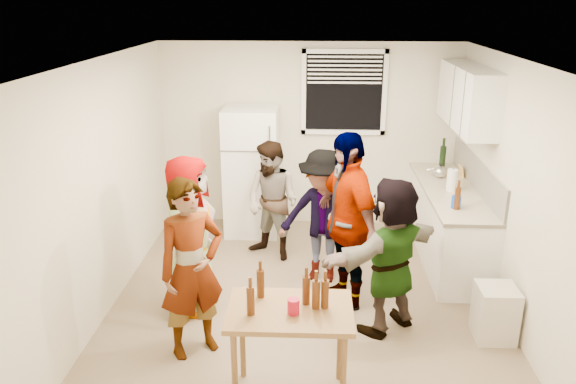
# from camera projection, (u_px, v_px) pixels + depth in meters

# --- Properties ---
(room) EXTENTS (4.00, 4.50, 2.50)m
(room) POSITION_uv_depth(u_px,v_px,m) (305.00, 302.00, 5.92)
(room) COLOR beige
(room) RESTS_ON ground
(window) EXTENTS (1.12, 0.10, 1.06)m
(window) POSITION_uv_depth(u_px,v_px,m) (344.00, 93.00, 7.37)
(window) COLOR white
(window) RESTS_ON room
(refrigerator) EXTENTS (0.70, 0.70, 1.70)m
(refrigerator) POSITION_uv_depth(u_px,v_px,m) (252.00, 171.00, 7.45)
(refrigerator) COLOR white
(refrigerator) RESTS_ON ground
(counter_lower) EXTENTS (0.60, 2.20, 0.86)m
(counter_lower) POSITION_uv_depth(u_px,v_px,m) (447.00, 225.00, 6.78)
(counter_lower) COLOR white
(counter_lower) RESTS_ON ground
(countertop) EXTENTS (0.64, 2.22, 0.04)m
(countertop) POSITION_uv_depth(u_px,v_px,m) (451.00, 190.00, 6.63)
(countertop) COLOR #C2B699
(countertop) RESTS_ON counter_lower
(backsplash) EXTENTS (0.03, 2.20, 0.36)m
(backsplash) POSITION_uv_depth(u_px,v_px,m) (477.00, 174.00, 6.55)
(backsplash) COLOR #B4AEA5
(backsplash) RESTS_ON countertop
(upper_cabinets) EXTENTS (0.34, 1.60, 0.70)m
(upper_cabinets) POSITION_uv_depth(u_px,v_px,m) (468.00, 97.00, 6.46)
(upper_cabinets) COLOR white
(upper_cabinets) RESTS_ON room
(kettle) EXTENTS (0.27, 0.25, 0.19)m
(kettle) POSITION_uv_depth(u_px,v_px,m) (440.00, 177.00, 7.03)
(kettle) COLOR silver
(kettle) RESTS_ON countertop
(paper_towel) EXTENTS (0.12, 0.12, 0.26)m
(paper_towel) POSITION_uv_depth(u_px,v_px,m) (451.00, 191.00, 6.55)
(paper_towel) COLOR white
(paper_towel) RESTS_ON countertop
(wine_bottle) EXTENTS (0.08, 0.08, 0.31)m
(wine_bottle) POSITION_uv_depth(u_px,v_px,m) (441.00, 169.00, 7.38)
(wine_bottle) COLOR black
(wine_bottle) RESTS_ON countertop
(beer_bottle_counter) EXTENTS (0.06, 0.06, 0.24)m
(beer_bottle_counter) POSITION_uv_depth(u_px,v_px,m) (456.00, 209.00, 5.98)
(beer_bottle_counter) COLOR #47230C
(beer_bottle_counter) RESTS_ON countertop
(blue_cup) EXTENTS (0.10, 0.10, 0.13)m
(blue_cup) POSITION_uv_depth(u_px,v_px,m) (455.00, 208.00, 6.02)
(blue_cup) COLOR #083FBF
(blue_cup) RESTS_ON countertop
(picture_frame) EXTENTS (0.02, 0.17, 0.14)m
(picture_frame) POSITION_uv_depth(u_px,v_px,m) (461.00, 171.00, 7.04)
(picture_frame) COLOR #E8B24E
(picture_frame) RESTS_ON countertop
(trash_bin) EXTENTS (0.36, 0.36, 0.52)m
(trash_bin) POSITION_uv_depth(u_px,v_px,m) (495.00, 314.00, 5.23)
(trash_bin) COLOR beige
(trash_bin) RESTS_ON ground
(beer_bottle_table) EXTENTS (0.06, 0.06, 0.23)m
(beer_bottle_table) POSITION_uv_depth(u_px,v_px,m) (316.00, 308.00, 4.27)
(beer_bottle_table) COLOR #47230C
(beer_bottle_table) RESTS_ON serving_table
(red_cup) EXTENTS (0.09, 0.09, 0.12)m
(red_cup) POSITION_uv_depth(u_px,v_px,m) (293.00, 313.00, 4.19)
(red_cup) COLOR #AB0F25
(red_cup) RESTS_ON serving_table
(guest_grey) EXTENTS (1.67, 0.88, 0.52)m
(guest_grey) POSITION_uv_depth(u_px,v_px,m) (195.00, 308.00, 5.80)
(guest_grey) COLOR gray
(guest_grey) RESTS_ON ground
(guest_stripe) EXTENTS (1.43, 1.68, 0.39)m
(guest_stripe) POSITION_uv_depth(u_px,v_px,m) (197.00, 349.00, 5.12)
(guest_stripe) COLOR #141933
(guest_stripe) RESTS_ON ground
(guest_back_left) EXTENTS (1.37, 1.61, 0.55)m
(guest_back_left) POSITION_uv_depth(u_px,v_px,m) (273.00, 256.00, 6.95)
(guest_back_left) COLOR brown
(guest_back_left) RESTS_ON ground
(guest_back_right) EXTENTS (1.30, 1.70, 0.56)m
(guest_back_right) POSITION_uv_depth(u_px,v_px,m) (321.00, 278.00, 6.41)
(guest_back_right) COLOR #414146
(guest_back_right) RESTS_ON ground
(guest_black) EXTENTS (2.13, 1.76, 0.45)m
(guest_black) POSITION_uv_depth(u_px,v_px,m) (343.00, 302.00, 5.91)
(guest_black) COLOR black
(guest_black) RESTS_ON ground
(guest_orange) EXTENTS (2.07, 2.08, 0.45)m
(guest_orange) POSITION_uv_depth(u_px,v_px,m) (386.00, 327.00, 5.47)
(guest_orange) COLOR #C06A43
(guest_orange) RESTS_ON ground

